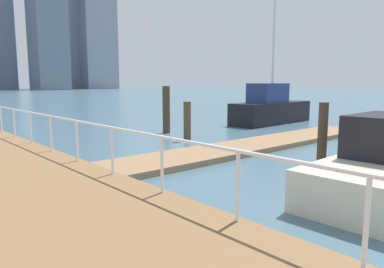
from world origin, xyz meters
TOP-DOWN VIEW (x-y plane):
  - ground_plane at (0.00, 20.00)m, footprint 300.00×300.00m
  - floating_dock at (3.65, 10.10)m, footprint 14.29×2.00m
  - boardwalk_railing at (-3.15, 7.78)m, footprint 0.06×24.03m
  - dock_piling_0 at (2.87, 13.13)m, footprint 0.32×0.32m
  - dock_piling_1 at (3.58, 15.51)m, footprint 0.36×0.36m
  - dock_piling_2 at (1.57, 6.28)m, footprint 0.24×0.24m
  - moored_boat_2 at (10.90, 14.73)m, footprint 6.31×2.18m
  - skyline_tower_7 at (63.76, 139.16)m, footprint 13.75×9.25m

SIDE VIEW (x-z plane):
  - ground_plane at x=0.00m, z-range 0.00..0.00m
  - floating_dock at x=3.65m, z-range 0.00..0.18m
  - dock_piling_0 at x=2.87m, z-range 0.00..1.64m
  - moored_boat_2 at x=10.90m, z-range -3.25..5.08m
  - dock_piling_2 at x=1.57m, z-range 0.00..1.93m
  - dock_piling_1 at x=3.58m, z-range 0.00..2.27m
  - boardwalk_railing at x=-3.15m, z-range 0.71..1.79m
  - skyline_tower_7 at x=63.76m, z-range 0.00..51.59m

